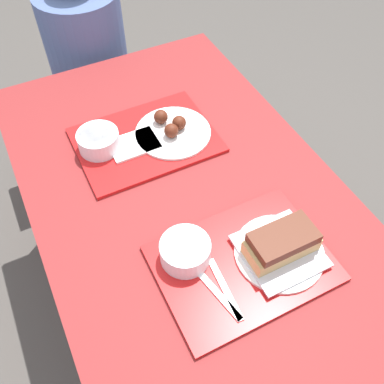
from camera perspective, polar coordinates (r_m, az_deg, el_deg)
ground_plane at (r=1.85m, az=-0.02°, el=-15.46°), size 12.00×12.00×0.00m
picnic_table at (r=1.28m, az=-0.02°, el=-3.94°), size 0.85×1.49×0.75m
picnic_bench_far at (r=2.11m, az=-12.06°, el=11.49°), size 0.80×0.28×0.46m
tray_near at (r=1.09m, az=6.79°, el=-9.39°), size 0.42×0.31×0.01m
tray_far at (r=1.36m, az=-6.18°, el=6.91°), size 0.42×0.31×0.01m
bowl_coleslaw_near at (r=1.05m, az=-0.91°, el=-7.81°), size 0.13×0.13×0.06m
brisket_sandwich_plate at (r=1.08m, az=11.78°, el=-7.11°), size 0.23×0.23×0.09m
plastic_fork_near at (r=1.04m, az=3.33°, el=-13.25°), size 0.05×0.17×0.00m
plastic_knife_near at (r=1.04m, az=4.42°, el=-12.74°), size 0.03×0.17×0.00m
bowl_coleslaw_far at (r=1.32m, az=-12.37°, el=6.79°), size 0.13×0.13×0.06m
wings_plate_far at (r=1.36m, az=-2.68°, el=8.38°), size 0.24×0.24×0.05m
napkin_far at (r=1.33m, az=-7.78°, el=6.31°), size 0.15×0.10×0.01m
person_seated_across at (r=1.92m, az=-14.09°, el=19.06°), size 0.33×0.33×0.64m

